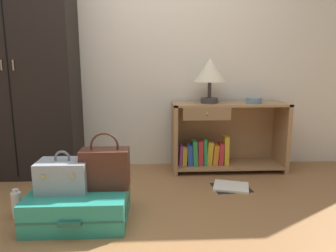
# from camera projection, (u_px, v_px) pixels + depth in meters

# --- Properties ---
(ground_plane) EXTENTS (9.00, 9.00, 0.00)m
(ground_plane) POSITION_uv_depth(u_px,v_px,m) (135.00, 236.00, 1.93)
(ground_plane) COLOR olive
(back_wall) EXTENTS (6.40, 0.10, 2.60)m
(back_wall) POSITION_uv_depth(u_px,v_px,m) (141.00, 41.00, 3.15)
(back_wall) COLOR silver
(back_wall) RESTS_ON ground_plane
(wardrobe) EXTENTS (1.03, 0.47, 2.12)m
(wardrobe) POSITION_uv_depth(u_px,v_px,m) (19.00, 65.00, 2.86)
(wardrobe) COLOR black
(wardrobe) RESTS_ON ground_plane
(bookshelf) EXTENTS (1.14, 0.39, 0.69)m
(bookshelf) POSITION_uv_depth(u_px,v_px,m) (223.00, 137.00, 3.13)
(bookshelf) COLOR #A37A51
(bookshelf) RESTS_ON ground_plane
(table_lamp) EXTENTS (0.31, 0.31, 0.44)m
(table_lamp) POSITION_uv_depth(u_px,v_px,m) (210.00, 72.00, 2.98)
(table_lamp) COLOR #3D3838
(table_lamp) RESTS_ON bookshelf
(bowl) EXTENTS (0.16, 0.16, 0.05)m
(bowl) POSITION_uv_depth(u_px,v_px,m) (254.00, 100.00, 3.02)
(bowl) COLOR slate
(bowl) RESTS_ON bookshelf
(suitcase_large) EXTENTS (0.66, 0.54, 0.22)m
(suitcase_large) POSITION_uv_depth(u_px,v_px,m) (80.00, 205.00, 2.12)
(suitcase_large) COLOR teal
(suitcase_large) RESTS_ON ground_plane
(train_case) EXTENTS (0.33, 0.23, 0.28)m
(train_case) POSITION_uv_depth(u_px,v_px,m) (63.00, 175.00, 2.07)
(train_case) COLOR #8E99A3
(train_case) RESTS_ON suitcase_large
(handbag) EXTENTS (0.33, 0.17, 0.39)m
(handbag) POSITION_uv_depth(u_px,v_px,m) (105.00, 168.00, 2.12)
(handbag) COLOR #472319
(handbag) RESTS_ON suitcase_large
(bottle) EXTENTS (0.07, 0.07, 0.21)m
(bottle) POSITION_uv_depth(u_px,v_px,m) (17.00, 204.00, 2.15)
(bottle) COLOR white
(bottle) RESTS_ON ground_plane
(open_book_on_floor) EXTENTS (0.35, 0.32, 0.02)m
(open_book_on_floor) POSITION_uv_depth(u_px,v_px,m) (231.00, 187.00, 2.70)
(open_book_on_floor) COLOR white
(open_book_on_floor) RESTS_ON ground_plane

